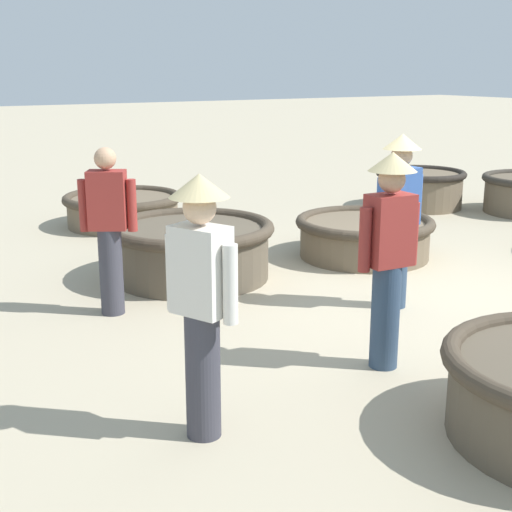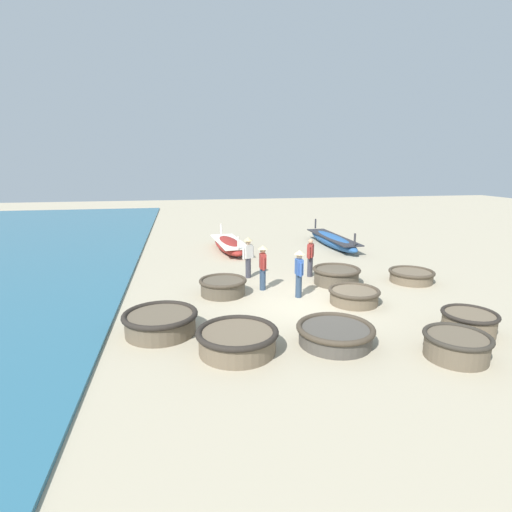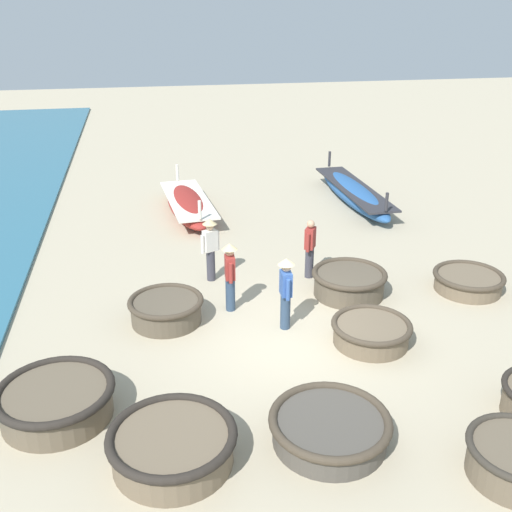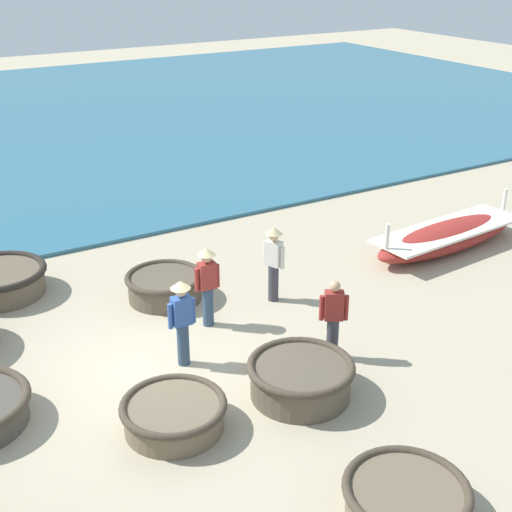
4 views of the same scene
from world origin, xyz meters
name	(u,v)px [view 4 (image 4 of 4)]	position (x,y,z in m)	size (l,w,h in m)	color
ground_plane	(163,371)	(0.00, 0.00, 0.00)	(80.00, 80.00, 0.00)	tan
sea	(57,120)	(-20.03, 4.00, 0.05)	(28.00, 52.00, 0.10)	#2D667F
coracle_front_left	(301,378)	(1.86, 1.70, 0.34)	(1.83, 1.83, 0.63)	brown
coracle_far_right	(406,498)	(4.84, 1.38, 0.26)	(1.74, 1.74, 0.47)	brown
coracle_nearest	(165,285)	(-2.58, 1.20, 0.31)	(1.69, 1.69, 0.58)	brown
coracle_upturned	(174,414)	(1.59, -0.51, 0.27)	(1.69, 1.69, 0.50)	brown
long_boat_green_hull	(447,236)	(-1.49, 8.37, 0.33)	(1.66, 4.78, 1.15)	maroon
fisherman_hauling	(182,317)	(-0.04, 0.43, 0.96)	(0.36, 0.53, 1.67)	#2D425B
fisherman_with_hat	(207,282)	(-1.09, 1.48, 0.96)	(0.36, 0.53, 1.67)	#2D425B
fisherman_by_coracle	(333,318)	(1.18, 2.86, 0.84)	(0.36, 0.47, 1.57)	#383842
fisherman_crouching	(274,259)	(-1.34, 3.17, 0.96)	(0.49, 0.36, 1.67)	#383842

